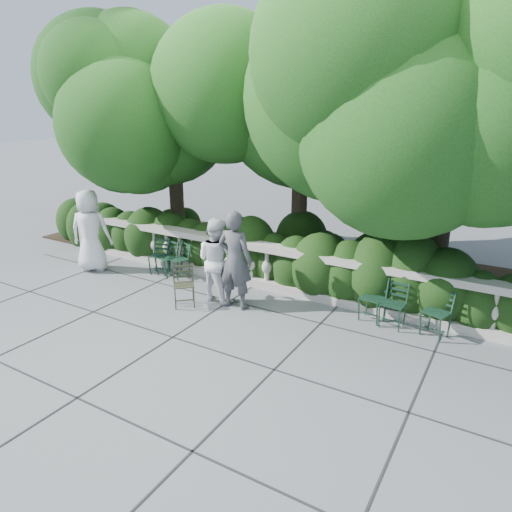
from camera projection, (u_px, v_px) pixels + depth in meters
The scene contains 14 objects.
ground at pixel (229, 322), 8.47m from camera, with size 90.00×90.00×0.00m, color #5A5C62.
balustrade at pixel (275, 269), 9.79m from camera, with size 12.00×0.44×1.00m.
shrub_hedge at pixel (298, 273), 10.92m from camera, with size 15.00×2.60×1.70m, color black, non-canonical shape.
tree_canopy at pixel (338, 98), 9.50m from camera, with size 15.04×6.52×6.78m.
chair_a at pixel (158, 275), 10.77m from camera, with size 0.44×0.48×0.84m, color black, non-canonical shape.
chair_b at pixel (163, 277), 10.66m from camera, with size 0.44×0.48×0.84m, color black, non-canonical shape.
chair_c at pixel (174, 279), 10.57m from camera, with size 0.44×0.48×0.84m, color black, non-canonical shape.
chair_d at pixel (388, 330), 8.17m from camera, with size 0.44×0.48×0.84m, color black, non-canonical shape.
chair_e at pixel (429, 338), 7.87m from camera, with size 0.44×0.48×0.84m, color black, non-canonical shape.
chair_f at pixel (367, 323), 8.42m from camera, with size 0.44×0.48×0.84m, color black, non-canonical shape.
chair_weathered at pixel (185, 309), 9.01m from camera, with size 0.44×0.48×0.84m, color black, non-canonical shape.
person_businessman at pixel (90, 231), 10.83m from camera, with size 0.96×0.63×1.97m, color silver.
person_woman_grey at pixel (235, 260), 8.79m from camera, with size 0.71×0.47×1.96m, color #404045.
person_casual_man at pixel (216, 260), 9.17m from camera, with size 0.84×0.65×1.72m, color white.
Camera 1 is at (4.33, -6.33, 3.83)m, focal length 32.00 mm.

